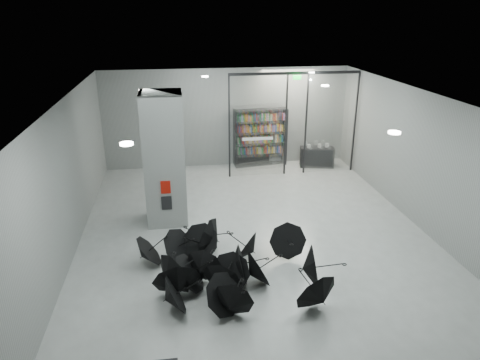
{
  "coord_description": "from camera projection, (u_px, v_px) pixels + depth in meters",
  "views": [
    {
      "loc": [
        -2.16,
        -10.65,
        6.18
      ],
      "look_at": [
        -0.3,
        1.5,
        1.4
      ],
      "focal_mm": 33.06,
      "sensor_mm": 36.0,
      "label": 1
    }
  ],
  "objects": [
    {
      "name": "umbrella_cluster",
      "position": [
        220.0,
        271.0,
        10.57
      ],
      "size": [
        4.99,
        4.36,
        1.29
      ],
      "color": "black",
      "rests_on": "ground"
    },
    {
      "name": "shop_counter",
      "position": [
        317.0,
        157.0,
        18.39
      ],
      "size": [
        1.45,
        0.8,
        0.82
      ],
      "primitive_type": "cube",
      "rotation": [
        0.0,
        0.0,
        -0.2
      ],
      "color": "black",
      "rests_on": "ground"
    },
    {
      "name": "room",
      "position": [
        260.0,
        148.0,
        11.32
      ],
      "size": [
        14.0,
        14.02,
        4.01
      ],
      "color": "gray",
      "rests_on": "ground"
    },
    {
      "name": "glass_partition",
      "position": [
        293.0,
        120.0,
        16.97
      ],
      "size": [
        5.06,
        0.08,
        4.0
      ],
      "color": "silver",
      "rests_on": "ground"
    },
    {
      "name": "fire_cabinet",
      "position": [
        166.0,
        187.0,
        12.78
      ],
      "size": [
        0.28,
        0.04,
        0.38
      ],
      "primitive_type": "cube",
      "color": "#A50A07",
      "rests_on": "column"
    },
    {
      "name": "exit_sign",
      "position": [
        297.0,
        77.0,
        16.19
      ],
      "size": [
        0.3,
        0.06,
        0.15
      ],
      "primitive_type": "cube",
      "color": "#0CE533",
      "rests_on": "room"
    },
    {
      "name": "bookshelf",
      "position": [
        260.0,
        137.0,
        18.33
      ],
      "size": [
        2.2,
        0.77,
        2.37
      ],
      "primitive_type": null,
      "rotation": [
        0.0,
        0.0,
        0.16
      ],
      "color": "black",
      "rests_on": "ground"
    },
    {
      "name": "column",
      "position": [
        164.0,
        159.0,
        13.12
      ],
      "size": [
        1.2,
        1.2,
        4.0
      ],
      "primitive_type": "cube",
      "color": "slate",
      "rests_on": "ground"
    },
    {
      "name": "info_panel",
      "position": [
        167.0,
        203.0,
        12.96
      ],
      "size": [
        0.3,
        0.03,
        0.42
      ],
      "primitive_type": "cube",
      "color": "black",
      "rests_on": "column"
    }
  ]
}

